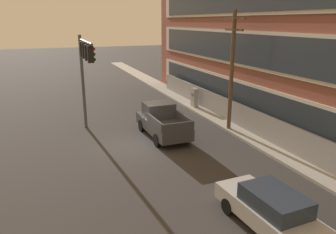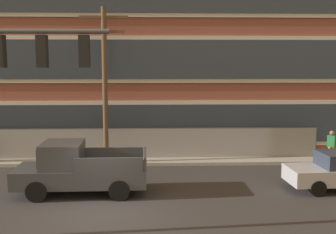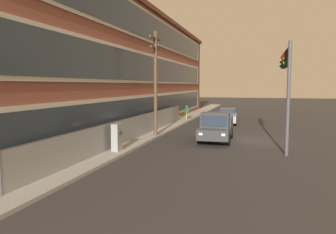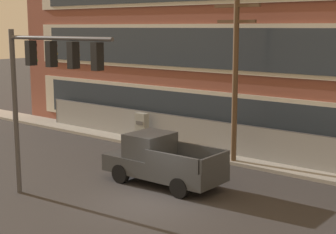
{
  "view_description": "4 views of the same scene",
  "coord_description": "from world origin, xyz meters",
  "px_view_note": "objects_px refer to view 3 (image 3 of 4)",
  "views": [
    {
      "loc": [
        17.75,
        -4.68,
        7.21
      ],
      "look_at": [
        0.5,
        1.9,
        1.78
      ],
      "focal_mm": 35.0,
      "sensor_mm": 36.0,
      "label": 1
    },
    {
      "loc": [
        1.77,
        -14.22,
        5.22
      ],
      "look_at": [
        2.36,
        3.28,
        2.92
      ],
      "focal_mm": 45.0,
      "sensor_mm": 36.0,
      "label": 2
    },
    {
      "loc": [
        -24.03,
        -0.72,
        3.96
      ],
      "look_at": [
        -2.28,
        5.36,
        1.74
      ],
      "focal_mm": 35.0,
      "sensor_mm": 36.0,
      "label": 3
    },
    {
      "loc": [
        12.06,
        -13.54,
        6.44
      ],
      "look_at": [
        -2.44,
        4.05,
        2.43
      ],
      "focal_mm": 55.0,
      "sensor_mm": 36.0,
      "label": 4
    }
  ],
  "objects_px": {
    "sedan_silver": "(228,116)",
    "pickup_truck_dark_grey": "(216,128)",
    "utility_pole_near_corner": "(155,79)",
    "electrical_cabinet": "(117,139)",
    "traffic_signal_mast": "(287,72)",
    "pedestrian_near_cabinet": "(187,112)"
  },
  "relations": [
    {
      "from": "sedan_silver",
      "to": "pickup_truck_dark_grey",
      "type": "bearing_deg",
      "value": -178.96
    },
    {
      "from": "utility_pole_near_corner",
      "to": "electrical_cabinet",
      "type": "distance_m",
      "value": 7.14
    },
    {
      "from": "traffic_signal_mast",
      "to": "electrical_cabinet",
      "type": "xyz_separation_m",
      "value": [
        -3.85,
        9.39,
        -3.87
      ]
    },
    {
      "from": "sedan_silver",
      "to": "electrical_cabinet",
      "type": "bearing_deg",
      "value": 163.74
    },
    {
      "from": "sedan_silver",
      "to": "pedestrian_near_cabinet",
      "type": "bearing_deg",
      "value": 72.9
    },
    {
      "from": "sedan_silver",
      "to": "utility_pole_near_corner",
      "type": "distance_m",
      "value": 11.71
    },
    {
      "from": "pickup_truck_dark_grey",
      "to": "sedan_silver",
      "type": "relative_size",
      "value": 1.12
    },
    {
      "from": "traffic_signal_mast",
      "to": "pedestrian_near_cabinet",
      "type": "distance_m",
      "value": 17.16
    },
    {
      "from": "traffic_signal_mast",
      "to": "electrical_cabinet",
      "type": "bearing_deg",
      "value": 112.29
    },
    {
      "from": "utility_pole_near_corner",
      "to": "pedestrian_near_cabinet",
      "type": "height_order",
      "value": "utility_pole_near_corner"
    },
    {
      "from": "sedan_silver",
      "to": "pedestrian_near_cabinet",
      "type": "relative_size",
      "value": 2.75
    },
    {
      "from": "electrical_cabinet",
      "to": "pickup_truck_dark_grey",
      "type": "bearing_deg",
      "value": -41.59
    },
    {
      "from": "traffic_signal_mast",
      "to": "pedestrian_near_cabinet",
      "type": "xyz_separation_m",
      "value": [
        14.0,
        9.19,
        -3.77
      ]
    },
    {
      "from": "utility_pole_near_corner",
      "to": "pedestrian_near_cabinet",
      "type": "xyz_separation_m",
      "value": [
        11.64,
        0.15,
        -3.4
      ]
    },
    {
      "from": "pickup_truck_dark_grey",
      "to": "electrical_cabinet",
      "type": "distance_m",
      "value": 7.52
    },
    {
      "from": "utility_pole_near_corner",
      "to": "pickup_truck_dark_grey",
      "type": "bearing_deg",
      "value": -97.23
    },
    {
      "from": "electrical_cabinet",
      "to": "utility_pole_near_corner",
      "type": "bearing_deg",
      "value": -3.24
    },
    {
      "from": "sedan_silver",
      "to": "utility_pole_near_corner",
      "type": "relative_size",
      "value": 0.59
    },
    {
      "from": "sedan_silver",
      "to": "pedestrian_near_cabinet",
      "type": "xyz_separation_m",
      "value": [
        1.41,
        4.59,
        0.18
      ]
    },
    {
      "from": "pickup_truck_dark_grey",
      "to": "utility_pole_near_corner",
      "type": "distance_m",
      "value": 5.78
    },
    {
      "from": "utility_pole_near_corner",
      "to": "traffic_signal_mast",
      "type": "bearing_deg",
      "value": -104.66
    },
    {
      "from": "pickup_truck_dark_grey",
      "to": "traffic_signal_mast",
      "type": "bearing_deg",
      "value": -111.98
    }
  ]
}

